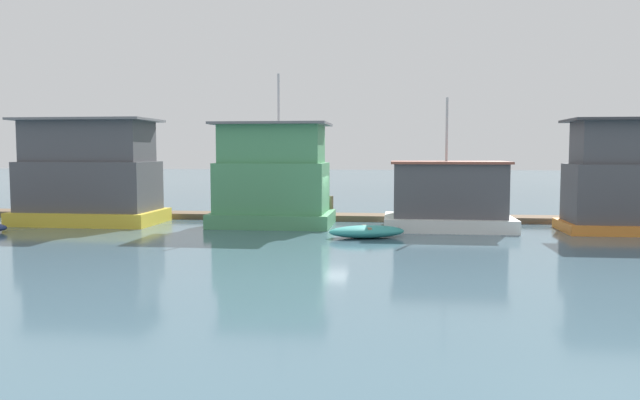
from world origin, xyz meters
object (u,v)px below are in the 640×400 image
object	(u,v)px
houseboat_green	(273,178)
houseboat_orange	(638,181)
mooring_post_near_left	(331,209)
houseboat_yellow	(89,176)
mooring_post_far_right	(121,199)
mooring_post_centre	(78,201)
dinghy_teal	(367,232)
houseboat_white	(448,197)

from	to	relation	value
houseboat_green	houseboat_orange	xyz separation A→B (m)	(17.20, -0.56, 0.01)
houseboat_green	mooring_post_near_left	bearing A→B (deg)	36.81
houseboat_yellow	houseboat_orange	size ratio (longest dim) A/B	1.08
mooring_post_far_right	houseboat_orange	bearing A→B (deg)	-5.70
houseboat_orange	mooring_post_far_right	xyz separation A→B (m)	(-26.16, 2.61, -1.30)
houseboat_yellow	mooring_post_far_right	size ratio (longest dim) A/B	3.30
houseboat_yellow	houseboat_green	distance (m)	9.59
mooring_post_centre	houseboat_orange	bearing A→B (deg)	-5.21
houseboat_orange	dinghy_teal	size ratio (longest dim) A/B	1.86
houseboat_green	mooring_post_far_right	size ratio (longest dim) A/B	3.46
houseboat_white	houseboat_green	bearing A→B (deg)	178.19
mooring_post_near_left	mooring_post_far_right	xyz separation A→B (m)	(-11.70, 0.00, 0.41)
houseboat_yellow	houseboat_white	world-z (taller)	houseboat_white
houseboat_white	dinghy_teal	world-z (taller)	houseboat_white
mooring_post_centre	mooring_post_far_right	distance (m)	2.52
houseboat_white	mooring_post_near_left	bearing A→B (deg)	158.58
mooring_post_near_left	mooring_post_centre	size ratio (longest dim) A/B	0.73
houseboat_white	houseboat_orange	world-z (taller)	houseboat_white
mooring_post_near_left	mooring_post_far_right	distance (m)	11.71
houseboat_yellow	mooring_post_near_left	bearing A→B (deg)	10.60
houseboat_green	houseboat_orange	world-z (taller)	houseboat_green
houseboat_green	mooring_post_near_left	xyz separation A→B (m)	(2.74, 2.05, -1.69)
houseboat_green	mooring_post_centre	xyz separation A→B (m)	(-11.47, 2.05, -1.44)
mooring_post_centre	houseboat_white	bearing A→B (deg)	-6.59
houseboat_yellow	mooring_post_far_right	xyz separation A→B (m)	(0.62, 2.31, -1.39)
houseboat_yellow	houseboat_green	size ratio (longest dim) A/B	0.95
houseboat_green	houseboat_yellow	bearing A→B (deg)	-178.48
dinghy_teal	houseboat_yellow	bearing A→B (deg)	165.82
mooring_post_near_left	mooring_post_centre	xyz separation A→B (m)	(-14.22, 0.00, 0.26)
houseboat_white	mooring_post_centre	xyz separation A→B (m)	(-20.15, 2.33, -0.59)
houseboat_yellow	mooring_post_centre	xyz separation A→B (m)	(-1.89, 2.31, -1.54)
houseboat_yellow	houseboat_white	distance (m)	18.28
houseboat_yellow	houseboat_green	bearing A→B (deg)	1.52
dinghy_teal	mooring_post_centre	world-z (taller)	mooring_post_centre
houseboat_green	dinghy_teal	bearing A→B (deg)	-38.51
houseboat_orange	dinghy_teal	world-z (taller)	houseboat_orange
houseboat_orange	mooring_post_near_left	bearing A→B (deg)	169.76
mooring_post_centre	houseboat_green	bearing A→B (deg)	-10.14
dinghy_teal	mooring_post_far_right	size ratio (longest dim) A/B	1.64
houseboat_white	mooring_post_far_right	bearing A→B (deg)	172.48
mooring_post_centre	mooring_post_far_right	world-z (taller)	mooring_post_far_right
houseboat_orange	mooring_post_centre	world-z (taller)	houseboat_orange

